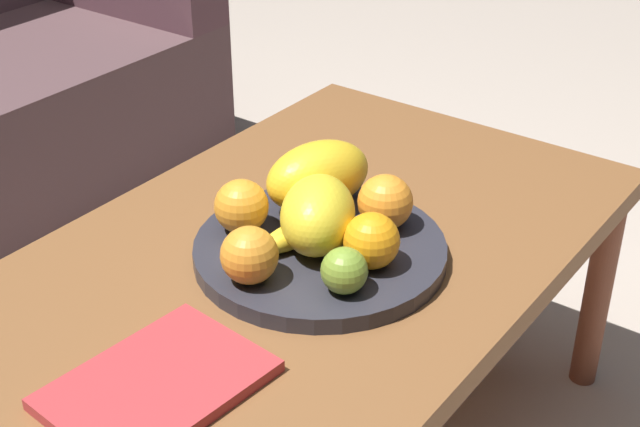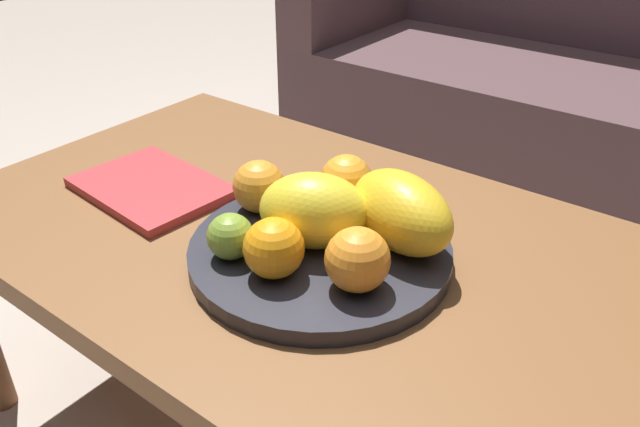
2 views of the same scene
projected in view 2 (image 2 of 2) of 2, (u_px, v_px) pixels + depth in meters
The scene contains 12 objects.
coffee_table at pixel (315, 264), 0.97m from camera, with size 1.19×0.67×0.45m.
couch at pixel (585, 98), 1.87m from camera, with size 1.70×0.70×0.90m.
fruit_bowl at pixel (320, 252), 0.89m from camera, with size 0.37×0.37×0.03m, color #2C2B34.
melon_large_front at pixel (314, 211), 0.86m from camera, with size 0.15×0.11×0.11m, color yellow.
melon_smaller_beside at pixel (401, 212), 0.86m from camera, with size 0.17×0.11×0.11m, color yellow.
orange_front at pixel (274, 248), 0.80m from camera, with size 0.08×0.08×0.08m, color orange.
orange_left at pixel (357, 260), 0.78m from camera, with size 0.08×0.08×0.08m, color orange.
orange_right at pixel (345, 180), 0.96m from camera, with size 0.08×0.08×0.08m, color orange.
orange_back at pixel (259, 186), 0.95m from camera, with size 0.08×0.08×0.08m, color orange.
apple_front at pixel (230, 236), 0.84m from camera, with size 0.06×0.06×0.06m, color olive.
banana_bunch at pixel (328, 215), 0.89m from camera, with size 0.17×0.13×0.06m.
magazine at pixel (151, 187), 1.07m from camera, with size 0.25×0.18×0.02m, color #B73538.
Camera 2 is at (0.49, -0.62, 0.96)m, focal length 35.60 mm.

